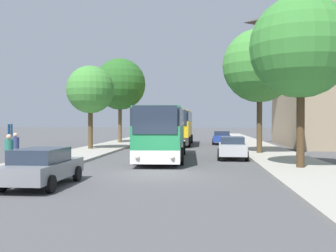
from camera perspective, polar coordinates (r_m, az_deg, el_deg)
name	(u,v)px	position (r m, az deg, el deg)	size (l,w,h in m)	color
ground_plane	(159,175)	(18.06, -1.33, -7.14)	(300.00, 300.00, 0.00)	#4C4C4F
sidewalk_left	(12,172)	(20.08, -21.72, -6.18)	(4.00, 120.00, 0.15)	#A39E93
sidewalk_right	(317,175)	(18.61, 20.78, -6.71)	(4.00, 120.00, 0.15)	#A39E93
bus_front	(163,132)	(25.57, -0.76, -0.90)	(3.11, 11.67, 3.29)	silver
bus_middle	(178,127)	(41.29, 1.53, -0.14)	(2.82, 11.09, 3.56)	#2D2D2D
parked_car_left_curb	(42,166)	(15.61, -17.82, -5.60)	(2.01, 4.42, 1.44)	slate
parked_car_right_near	(232,147)	(25.98, 9.30, -3.08)	(2.03, 4.01, 1.46)	#B7B7BC
parked_car_right_far	(222,137)	(43.02, 7.82, -1.63)	(2.17, 4.53, 1.43)	#233D9E
bus_stop_sign	(10,141)	(19.96, -21.94, -1.99)	(0.08, 0.45, 2.23)	gray
pedestrian_waiting_near	(15,150)	(21.10, -21.26, -3.25)	(0.36, 0.36, 1.74)	#23232D
pedestrian_waiting_far	(9,154)	(18.21, -22.07, -3.84)	(0.36, 0.36, 1.75)	#23232D
tree_left_near	(90,90)	(34.21, -11.20, 5.18)	(4.06, 4.06, 7.07)	#513D23
tree_left_far	(120,84)	(44.04, -6.98, 6.03)	(5.68, 5.68, 9.30)	brown
tree_right_near	(301,47)	(21.10, 18.71, 10.77)	(5.12, 5.12, 8.60)	#47331E
tree_right_mid	(260,66)	(30.00, 13.14, 8.51)	(5.43, 5.43, 9.15)	#513D23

